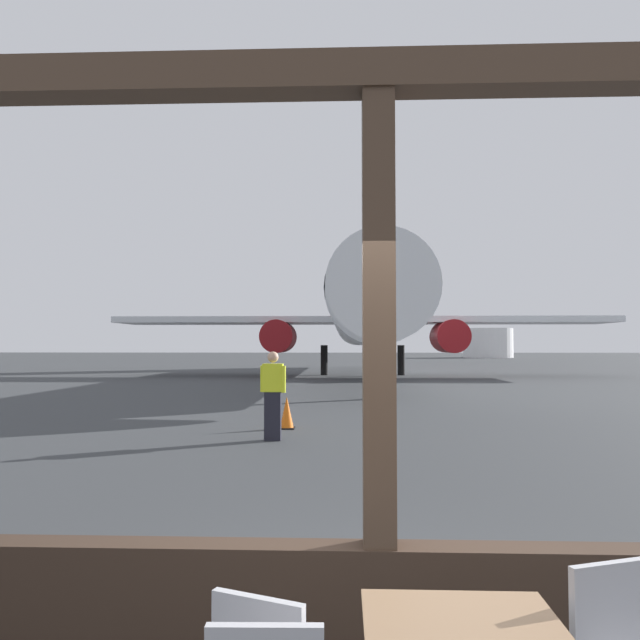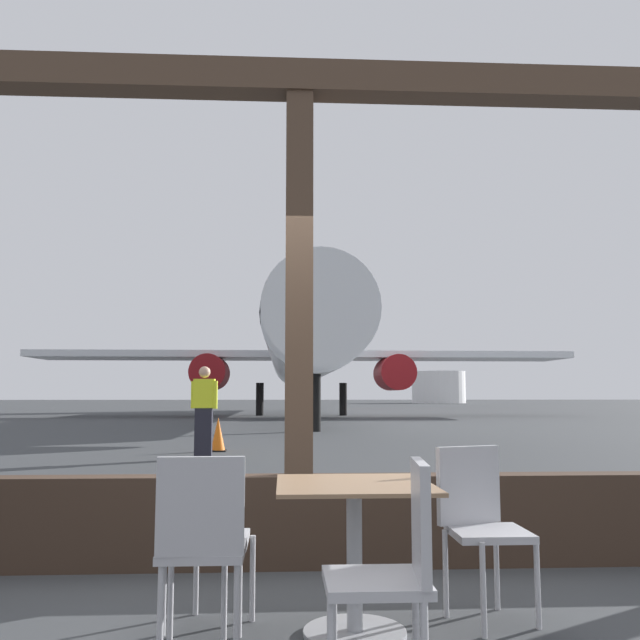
% 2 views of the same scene
% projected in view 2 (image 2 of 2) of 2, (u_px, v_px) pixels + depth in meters
% --- Properties ---
extents(ground_plane, '(220.00, 220.00, 0.00)m').
position_uv_depth(ground_plane, '(285.00, 413.00, 44.42)').
color(ground_plane, '#383A3D').
extents(window_frame, '(8.04, 0.24, 3.70)m').
position_uv_depth(window_frame, '(299.00, 379.00, 4.87)').
color(window_frame, '#38281E').
rests_on(window_frame, ground).
extents(dining_table, '(0.79, 0.79, 0.75)m').
position_uv_depth(dining_table, '(354.00, 546.00, 3.42)').
color(dining_table, '#8C6B4C').
rests_on(dining_table, ground).
extents(cafe_chair_window_left, '(0.49, 0.49, 0.91)m').
position_uv_depth(cafe_chair_window_left, '(479.00, 515.00, 3.71)').
color(cafe_chair_window_left, '#B2B2B7').
rests_on(cafe_chair_window_left, ground).
extents(cafe_chair_window_right, '(0.49, 0.49, 0.88)m').
position_uv_depth(cafe_chair_window_right, '(203.00, 527.00, 3.47)').
color(cafe_chair_window_right, '#B2B2B7').
rests_on(cafe_chair_window_right, ground).
extents(cafe_chair_aisle_left, '(0.42, 0.42, 0.94)m').
position_uv_depth(cafe_chair_aisle_left, '(397.00, 559.00, 2.64)').
color(cafe_chair_aisle_left, '#B2B2B7').
rests_on(cafe_chair_aisle_left, ground).
extents(cafe_chair_aisle_right, '(0.41, 0.41, 0.92)m').
position_uv_depth(cafe_chair_aisle_right, '(202.00, 536.00, 3.15)').
color(cafe_chair_aisle_right, '#B2B2B7').
rests_on(cafe_chair_aisle_right, ground).
extents(airplane, '(29.58, 36.21, 10.48)m').
position_uv_depth(airplane, '(303.00, 349.00, 36.65)').
color(airplane, silver).
rests_on(airplane, ground).
extents(ground_crew_worker, '(0.53, 0.29, 1.74)m').
position_uv_depth(ground_crew_worker, '(204.00, 411.00, 12.76)').
color(ground_crew_worker, black).
rests_on(ground_crew_worker, ground).
extents(traffic_cone, '(0.36, 0.36, 0.72)m').
position_uv_depth(traffic_cone, '(218.00, 435.00, 14.36)').
color(traffic_cone, orange).
rests_on(traffic_cone, ground).
extents(fuel_storage_tank, '(7.47, 7.47, 4.43)m').
position_uv_depth(fuel_storage_tank, '(439.00, 387.00, 94.79)').
color(fuel_storage_tank, white).
rests_on(fuel_storage_tank, ground).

